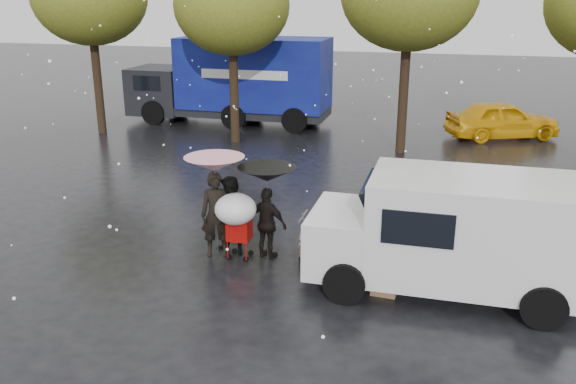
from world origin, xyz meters
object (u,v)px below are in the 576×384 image
(shopping_cart, at_px, (236,213))
(white_van, at_px, (455,232))
(yellow_taxi, at_px, (502,120))
(blue_truck, at_px, (235,81))
(vendor_cart, at_px, (344,235))
(person_pink, at_px, (217,215))
(person_black, at_px, (268,223))

(shopping_cart, bearing_deg, white_van, -2.55)
(shopping_cart, relative_size, yellow_taxi, 0.36)
(white_van, xyz_separation_m, blue_truck, (-8.89, 13.07, 0.60))
(vendor_cart, relative_size, white_van, 0.31)
(person_pink, bearing_deg, shopping_cart, -38.58)
(vendor_cart, distance_m, white_van, 2.15)
(person_black, height_order, vendor_cart, person_black)
(person_black, relative_size, shopping_cart, 1.04)
(shopping_cart, distance_m, white_van, 4.24)
(vendor_cart, distance_m, yellow_taxi, 13.24)
(person_black, distance_m, white_van, 3.74)
(vendor_cart, xyz_separation_m, white_van, (2.07, -0.38, 0.43))
(blue_truck, bearing_deg, shopping_cart, -70.15)
(person_pink, distance_m, white_van, 4.77)
(person_pink, bearing_deg, blue_truck, 90.48)
(shopping_cart, bearing_deg, blue_truck, 109.85)
(person_black, height_order, shopping_cart, person_black)
(blue_truck, height_order, yellow_taxi, blue_truck)
(white_van, height_order, blue_truck, blue_truck)
(person_black, distance_m, blue_truck, 13.63)
(yellow_taxi, bearing_deg, shopping_cart, 132.66)
(white_van, height_order, yellow_taxi, white_van)
(blue_truck, bearing_deg, white_van, -55.78)
(white_van, bearing_deg, person_black, 172.02)
(person_pink, relative_size, yellow_taxi, 0.44)
(person_pink, relative_size, person_black, 1.18)
(person_pink, height_order, vendor_cart, person_pink)
(shopping_cart, xyz_separation_m, white_van, (4.24, -0.19, 0.10))
(person_black, height_order, blue_truck, blue_truck)
(person_pink, distance_m, shopping_cart, 0.57)
(person_pink, bearing_deg, white_van, -22.23)
(vendor_cart, relative_size, yellow_taxi, 0.37)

